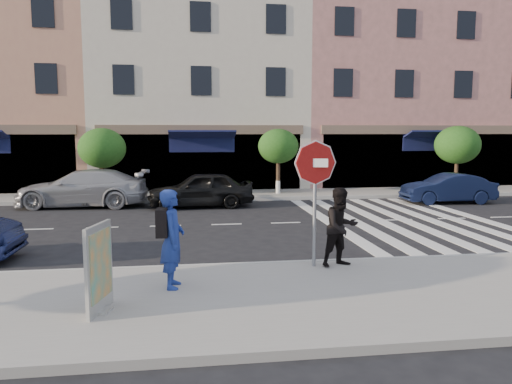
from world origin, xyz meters
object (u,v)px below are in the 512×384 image
poster_board (99,270)px  car_far_left (82,188)px  stop_sign (315,176)px  photographer (172,239)px  car_far_right (448,188)px  car_far_mid (201,189)px  walker (341,227)px

poster_board → car_far_left: bearing=116.3°
stop_sign → car_far_left: stop_sign is taller
stop_sign → photographer: stop_sign is taller
car_far_right → car_far_left: bearing=-91.5°
poster_board → car_far_mid: size_ratio=0.34×
car_far_mid → poster_board: bearing=-11.8°
photographer → car_far_mid: (0.85, 10.94, -0.36)m
car_far_right → car_far_mid: bearing=-89.1°
car_far_mid → walker: bearing=13.0°
walker → car_far_right: walker is taller
photographer → stop_sign: bearing=-66.5°
car_far_left → poster_board: bearing=15.9°
car_far_left → stop_sign: bearing=36.7°
walker → car_far_left: bearing=106.4°
photographer → walker: photographer is taller
car_far_left → car_far_mid: bearing=84.4°
car_far_left → car_far_right: bearing=89.5°
stop_sign → walker: (0.58, -0.05, -1.12)m
walker → car_far_left: 13.09m
stop_sign → photographer: 3.35m
poster_board → car_far_right: (12.53, 11.75, -0.21)m
car_far_right → photographer: bearing=-44.3°
car_far_mid → car_far_right: car_far_mid is taller
stop_sign → photographer: (-3.01, -1.06, -1.05)m
walker → car_far_mid: walker is taller
walker → car_far_right: size_ratio=0.44×
walker → poster_board: walker is taller
poster_board → car_far_mid: 12.25m
photographer → poster_board: photographer is taller
poster_board → car_far_mid: bearing=94.7°
poster_board → stop_sign: bearing=42.0°
car_far_right → walker: bearing=-36.4°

